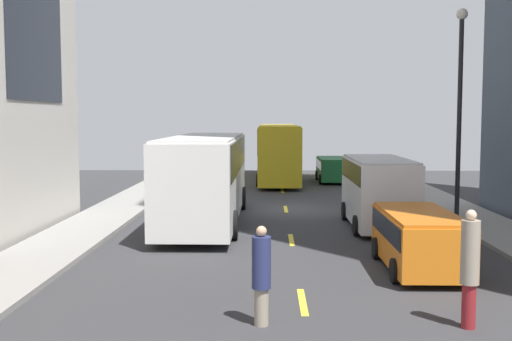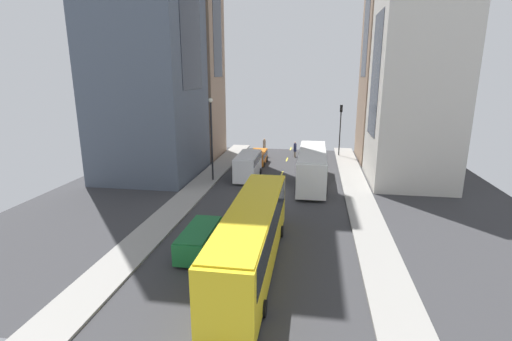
{
  "view_description": "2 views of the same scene",
  "coord_description": "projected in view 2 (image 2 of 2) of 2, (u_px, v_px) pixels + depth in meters",
  "views": [
    {
      "loc": [
        -0.74,
        -27.45,
        4.05
      ],
      "look_at": [
        -1.39,
        3.15,
        1.46
      ],
      "focal_mm": 43.7,
      "sensor_mm": 36.0,
      "label": 1
    },
    {
      "loc": [
        -3.32,
        31.88,
        10.49
      ],
      "look_at": [
        1.4,
        2.09,
        2.65
      ],
      "focal_mm": 26.27,
      "sensor_mm": 36.0,
      "label": 2
    }
  ],
  "objects": [
    {
      "name": "lane_stripe_0",
      "position": [
        291.0,
        149.0,
        53.69
      ],
      "size": [
        0.16,
        2.0,
        0.01
      ],
      "primitive_type": "cube",
      "color": "yellow",
      "rests_on": "ground"
    },
    {
      "name": "building_west_1",
      "position": [
        416.0,
        76.0,
        34.84
      ],
      "size": [
        7.46,
        9.17,
        20.59
      ],
      "color": "beige",
      "rests_on": "ground"
    },
    {
      "name": "car_green_0",
      "position": [
        199.0,
        238.0,
        22.42
      ],
      "size": [
        1.92,
        4.49,
        1.53
      ],
      "color": "#1E7238",
      "rests_on": "ground"
    },
    {
      "name": "lane_stripe_4",
      "position": [
        265.0,
        224.0,
        26.93
      ],
      "size": [
        0.16,
        2.0,
        0.01
      ],
      "primitive_type": "cube",
      "color": "yellow",
      "rests_on": "ground"
    },
    {
      "name": "sidewalk_east",
      "position": [
        196.0,
        189.0,
        34.71
      ],
      "size": [
        2.47,
        44.0,
        0.15
      ],
      "primitive_type": "cube",
      "color": "gray",
      "rests_on": "ground"
    },
    {
      "name": "pedestrian_crossing_mid",
      "position": [
        295.0,
        149.0,
        48.1
      ],
      "size": [
        0.37,
        0.37,
        1.97
      ],
      "rotation": [
        0.0,
        0.0,
        0.26
      ],
      "color": "gray",
      "rests_on": "ground"
    },
    {
      "name": "lane_stripe_3",
      "position": [
        275.0,
        194.0,
        33.62
      ],
      "size": [
        0.16,
        2.0,
        0.01
      ],
      "primitive_type": "cube",
      "color": "yellow",
      "rests_on": "ground"
    },
    {
      "name": "ground_plane",
      "position": [
        275.0,
        194.0,
        33.62
      ],
      "size": [
        41.17,
        41.17,
        0.0
      ],
      "primitive_type": "plane",
      "color": "#333335"
    },
    {
      "name": "streetlamp_near",
      "position": [
        211.0,
        132.0,
        36.35
      ],
      "size": [
        0.44,
        0.44,
        8.07
      ],
      "color": "black",
      "rests_on": "ground"
    },
    {
      "name": "city_bus_white",
      "position": [
        312.0,
        164.0,
        36.01
      ],
      "size": [
        2.8,
        11.19,
        3.35
      ],
      "color": "silver",
      "rests_on": "ground"
    },
    {
      "name": "lane_stripe_1",
      "position": [
        287.0,
        159.0,
        47.0
      ],
      "size": [
        0.16,
        2.0,
        0.01
      ],
      "primitive_type": "cube",
      "color": "yellow",
      "rests_on": "ground"
    },
    {
      "name": "lane_stripe_5",
      "position": [
        247.0,
        273.0,
        20.24
      ],
      "size": [
        0.16,
        2.0,
        0.01
      ],
      "primitive_type": "cube",
      "color": "yellow",
      "rests_on": "ground"
    },
    {
      "name": "traffic_light_near_corner",
      "position": [
        341.0,
        121.0,
        47.64
      ],
      "size": [
        0.32,
        0.44,
        6.49
      ],
      "color": "black",
      "rests_on": "ground"
    },
    {
      "name": "streetcar_yellow",
      "position": [
        252.0,
        232.0,
        20.39
      ],
      "size": [
        2.7,
        13.63,
        3.59
      ],
      "color": "yellow",
      "rests_on": "ground"
    },
    {
      "name": "sidewalk_west",
      "position": [
        359.0,
        197.0,
        32.49
      ],
      "size": [
        2.47,
        44.0,
        0.15
      ],
      "primitive_type": "cube",
      "color": "gray",
      "rests_on": "ground"
    },
    {
      "name": "pedestrian_waiting_curb",
      "position": [
        264.0,
        147.0,
        48.73
      ],
      "size": [
        0.36,
        0.36,
        2.31
      ],
      "rotation": [
        0.0,
        0.0,
        3.32
      ],
      "color": "maroon",
      "rests_on": "ground"
    },
    {
      "name": "delivery_van_white",
      "position": [
        248.0,
        164.0,
        38.09
      ],
      "size": [
        2.25,
        5.46,
        2.58
      ],
      "color": "white",
      "rests_on": "ground"
    },
    {
      "name": "lane_stripe_2",
      "position": [
        282.0,
        174.0,
        40.31
      ],
      "size": [
        0.16,
        2.0,
        0.01
      ],
      "primitive_type": "cube",
      "color": "yellow",
      "rests_on": "ground"
    },
    {
      "name": "car_orange_1",
      "position": [
        258.0,
        156.0,
        44.43
      ],
      "size": [
        1.97,
        4.29,
        1.56
      ],
      "color": "orange",
      "rests_on": "ground"
    }
  ]
}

